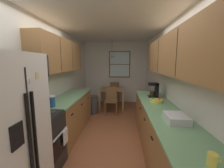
# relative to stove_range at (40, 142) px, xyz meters

# --- Properties ---
(ground_plane) EXTENTS (12.00, 12.00, 0.00)m
(ground_plane) POSITION_rel_stove_range_xyz_m (0.99, 1.47, -0.47)
(ground_plane) COLOR brown
(wall_left) EXTENTS (0.10, 9.00, 2.55)m
(wall_left) POSITION_rel_stove_range_xyz_m (-0.36, 1.47, 0.80)
(wall_left) COLOR silver
(wall_left) RESTS_ON ground
(wall_right) EXTENTS (0.10, 9.00, 2.55)m
(wall_right) POSITION_rel_stove_range_xyz_m (2.34, 1.47, 0.80)
(wall_right) COLOR silver
(wall_right) RESTS_ON ground
(wall_back) EXTENTS (4.40, 0.10, 2.55)m
(wall_back) POSITION_rel_stove_range_xyz_m (0.99, 4.12, 0.80)
(wall_back) COLOR silver
(wall_back) RESTS_ON ground
(ceiling_slab) EXTENTS (4.40, 9.00, 0.08)m
(ceiling_slab) POSITION_rel_stove_range_xyz_m (0.99, 1.47, 2.12)
(ceiling_slab) COLOR white
(stove_range) EXTENTS (0.66, 0.59, 1.10)m
(stove_range) POSITION_rel_stove_range_xyz_m (0.00, 0.00, 0.00)
(stove_range) COLOR black
(stove_range) RESTS_ON ground
(microwave_over_range) EXTENTS (0.39, 0.59, 0.34)m
(microwave_over_range) POSITION_rel_stove_range_xyz_m (-0.11, 0.00, 1.18)
(microwave_over_range) COLOR black
(counter_left) EXTENTS (0.64, 2.02, 0.90)m
(counter_left) POSITION_rel_stove_range_xyz_m (-0.01, 1.31, -0.02)
(counter_left) COLOR olive
(counter_left) RESTS_ON ground
(upper_cabinets_left) EXTENTS (0.33, 2.10, 0.73)m
(upper_cabinets_left) POSITION_rel_stove_range_xyz_m (-0.15, 1.26, 1.39)
(upper_cabinets_left) COLOR olive
(counter_right) EXTENTS (0.64, 3.23, 0.90)m
(counter_right) POSITION_rel_stove_range_xyz_m (1.99, 0.48, -0.02)
(counter_right) COLOR olive
(counter_right) RESTS_ON ground
(upper_cabinets_right) EXTENTS (0.33, 2.91, 0.67)m
(upper_cabinets_right) POSITION_rel_stove_range_xyz_m (2.13, 0.43, 1.36)
(upper_cabinets_right) COLOR olive
(dining_table) EXTENTS (0.88, 0.87, 0.73)m
(dining_table) POSITION_rel_stove_range_xyz_m (0.90, 3.29, 0.15)
(dining_table) COLOR #A87F51
(dining_table) RESTS_ON ground
(dining_chair_near) EXTENTS (0.40, 0.40, 0.90)m
(dining_chair_near) POSITION_rel_stove_range_xyz_m (0.92, 2.64, 0.03)
(dining_chair_near) COLOR brown
(dining_chair_near) RESTS_ON ground
(dining_chair_far) EXTENTS (0.41, 0.41, 0.90)m
(dining_chair_far) POSITION_rel_stove_range_xyz_m (0.96, 3.93, 0.03)
(dining_chair_far) COLOR brown
(dining_chair_far) RESTS_ON ground
(pendant_light) EXTENTS (0.30, 0.30, 0.65)m
(pendant_light) POSITION_rel_stove_range_xyz_m (0.90, 3.29, 1.48)
(pendant_light) COLOR black
(back_window) EXTENTS (0.88, 0.05, 1.09)m
(back_window) POSITION_rel_stove_range_xyz_m (1.16, 4.05, 1.15)
(back_window) COLOR brown
(trash_bin) EXTENTS (0.35, 0.35, 0.59)m
(trash_bin) POSITION_rel_stove_range_xyz_m (0.29, 2.62, -0.18)
(trash_bin) COLOR #3F3F42
(trash_bin) RESTS_ON ground
(storage_canister) EXTENTS (0.12, 0.12, 0.20)m
(storage_canister) POSITION_rel_stove_range_xyz_m (-0.01, 0.47, 0.53)
(storage_canister) COLOR #265999
(storage_canister) RESTS_ON counter_left
(dish_towel) EXTENTS (0.02, 0.16, 0.24)m
(dish_towel) POSITION_rel_stove_range_xyz_m (0.35, 0.15, 0.03)
(dish_towel) COLOR white
(coffee_maker) EXTENTS (0.22, 0.18, 0.34)m
(coffee_maker) POSITION_rel_stove_range_xyz_m (2.04, 1.38, 0.60)
(coffee_maker) COLOR black
(coffee_maker) RESTS_ON counter_right
(mug_by_coffeemaker) EXTENTS (0.13, 0.09, 0.09)m
(mug_by_coffeemaker) POSITION_rel_stove_range_xyz_m (2.04, 1.68, 0.47)
(mug_by_coffeemaker) COLOR #335999
(mug_by_coffeemaker) RESTS_ON counter_right
(mug_spare) EXTENTS (0.11, 0.08, 0.11)m
(mug_spare) POSITION_rel_stove_range_xyz_m (1.99, -0.91, 0.48)
(mug_spare) COLOR #E5CC4C
(mug_spare) RESTS_ON counter_right
(fruit_bowl) EXTENTS (0.26, 0.26, 0.09)m
(fruit_bowl) POSITION_rel_stove_range_xyz_m (1.98, 0.92, 0.46)
(fruit_bowl) COLOR #E5D14C
(fruit_bowl) RESTS_ON counter_right
(dish_rack) EXTENTS (0.28, 0.34, 0.10)m
(dish_rack) POSITION_rel_stove_range_xyz_m (2.02, -0.05, 0.48)
(dish_rack) COLOR silver
(dish_rack) RESTS_ON counter_right
(table_serving_bowl) EXTENTS (0.17, 0.17, 0.06)m
(table_serving_bowl) POSITION_rel_stove_range_xyz_m (0.96, 3.26, 0.29)
(table_serving_bowl) COLOR silver
(table_serving_bowl) RESTS_ON dining_table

